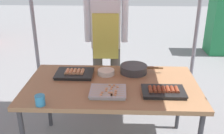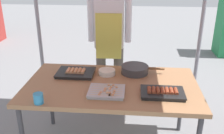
# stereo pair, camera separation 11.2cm
# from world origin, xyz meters

# --- Properties ---
(stall_table) EXTENTS (1.60, 0.90, 0.75)m
(stall_table) POSITION_xyz_m (0.00, 0.00, 0.70)
(stall_table) COLOR #9E724C
(stall_table) RESTS_ON ground
(tray_grilled_sausages) EXTENTS (0.37, 0.24, 0.05)m
(tray_grilled_sausages) POSITION_xyz_m (0.45, -0.17, 0.77)
(tray_grilled_sausages) COLOR black
(tray_grilled_sausages) RESTS_ON stall_table
(tray_meat_skewers) EXTENTS (0.31, 0.25, 0.04)m
(tray_meat_skewers) POSITION_xyz_m (-0.02, -0.19, 0.77)
(tray_meat_skewers) COLOR #ADADB2
(tray_meat_skewers) RESTS_ON stall_table
(tray_pork_links) EXTENTS (0.37, 0.28, 0.05)m
(tray_pork_links) POSITION_xyz_m (-0.38, 0.18, 0.77)
(tray_pork_links) COLOR black
(tray_pork_links) RESTS_ON stall_table
(cooking_wok) EXTENTS (0.43, 0.27, 0.08)m
(cooking_wok) POSITION_xyz_m (0.21, 0.27, 0.79)
(cooking_wok) COLOR #38383A
(cooking_wok) RESTS_ON stall_table
(condiment_bowl) EXTENTS (0.17, 0.17, 0.05)m
(condiment_bowl) POSITION_xyz_m (-0.07, 0.21, 0.78)
(condiment_bowl) COLOR silver
(condiment_bowl) RESTS_ON stall_table
(drink_cup_near_edge) EXTENTS (0.08, 0.08, 0.09)m
(drink_cup_near_edge) POSITION_xyz_m (-0.55, -0.40, 0.79)
(drink_cup_near_edge) COLOR #338CBF
(drink_cup_near_edge) RESTS_ON stall_table
(vendor_woman) EXTENTS (0.52, 0.23, 1.67)m
(vendor_woman) POSITION_xyz_m (-0.10, 0.84, 1.00)
(vendor_woman) COLOR #595147
(vendor_woman) RESTS_ON ground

